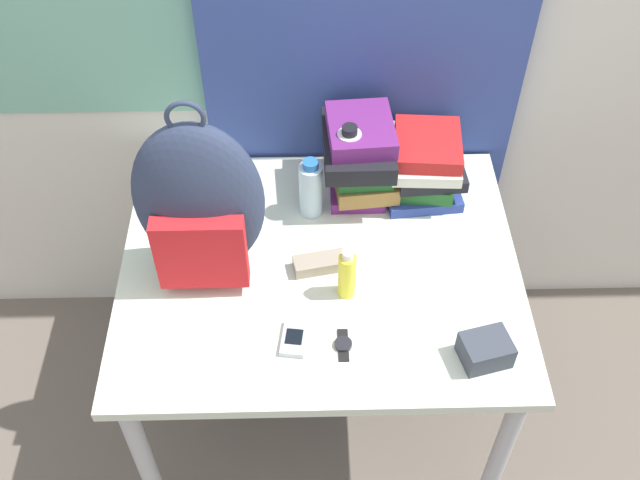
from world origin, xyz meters
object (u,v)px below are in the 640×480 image
(water_bottle, at_px, (311,189))
(backpack, at_px, (199,206))
(wristwatch, at_px, (343,345))
(book_stack_left, at_px, (360,156))
(sunglasses_case, at_px, (322,263))
(sports_bottle, at_px, (348,168))
(book_stack_center, at_px, (424,165))
(camera_pouch, at_px, (485,350))
(sunscreen_bottle, at_px, (347,274))
(cell_phone, at_px, (294,339))

(water_bottle, bearing_deg, backpack, -143.56)
(backpack, bearing_deg, wristwatch, -36.86)
(book_stack_left, xyz_separation_m, sunglasses_case, (-0.11, -0.30, -0.11))
(sports_bottle, distance_m, wristwatch, 0.52)
(book_stack_center, bearing_deg, camera_pouch, -81.93)
(backpack, distance_m, water_bottle, 0.37)
(sunscreen_bottle, distance_m, camera_pouch, 0.39)
(wristwatch, bearing_deg, water_bottle, 98.84)
(sunscreen_bottle, relative_size, cell_phone, 1.47)
(water_bottle, distance_m, camera_pouch, 0.65)
(book_stack_left, relative_size, camera_pouch, 2.10)
(book_stack_center, relative_size, cell_phone, 2.35)
(book_stack_center, relative_size, sunglasses_case, 1.62)
(sports_bottle, relative_size, camera_pouch, 2.07)
(water_bottle, height_order, wristwatch, water_bottle)
(book_stack_left, bearing_deg, sunscreen_bottle, -97.95)
(backpack, bearing_deg, book_stack_center, 25.68)
(backpack, bearing_deg, sports_bottle, 32.36)
(camera_pouch, bearing_deg, sunglasses_case, 142.47)
(sunscreen_bottle, relative_size, camera_pouch, 1.20)
(cell_phone, height_order, camera_pouch, camera_pouch)
(book_stack_left, relative_size, book_stack_center, 1.09)
(book_stack_left, bearing_deg, sports_bottle, -125.69)
(water_bottle, distance_m, wristwatch, 0.47)
(sunscreen_bottle, bearing_deg, book_stack_left, 82.05)
(water_bottle, xyz_separation_m, sports_bottle, (0.10, 0.04, 0.04))
(sunscreen_bottle, xyz_separation_m, cell_phone, (-0.13, -0.15, -0.07))
(sunscreen_bottle, bearing_deg, backpack, 165.36)
(book_stack_left, height_order, cell_phone, book_stack_left)
(sunscreen_bottle, xyz_separation_m, sunglasses_case, (-0.06, 0.09, -0.06))
(camera_pouch, bearing_deg, wristwatch, 172.71)
(backpack, distance_m, sunglasses_case, 0.37)
(sunscreen_bottle, height_order, sunglasses_case, sunscreen_bottle)
(cell_phone, distance_m, camera_pouch, 0.46)
(book_stack_center, height_order, camera_pouch, book_stack_center)
(book_stack_left, distance_m, cell_phone, 0.58)
(backpack, xyz_separation_m, sunglasses_case, (0.30, -0.01, -0.21))
(water_bottle, distance_m, sunglasses_case, 0.22)
(sports_bottle, bearing_deg, cell_phone, -107.61)
(cell_phone, bearing_deg, book_stack_center, 54.82)
(backpack, distance_m, book_stack_center, 0.68)
(backpack, bearing_deg, water_bottle, 36.44)
(sunscreen_bottle, height_order, camera_pouch, sunscreen_bottle)
(backpack, bearing_deg, cell_phone, -46.88)
(book_stack_left, distance_m, water_bottle, 0.17)
(book_stack_left, bearing_deg, cell_phone, -109.55)
(sunglasses_case, bearing_deg, cell_phone, -107.69)
(water_bottle, height_order, sunscreen_bottle, water_bottle)
(water_bottle, bearing_deg, sports_bottle, 19.78)
(book_stack_left, xyz_separation_m, wristwatch, (-0.07, -0.55, -0.13))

